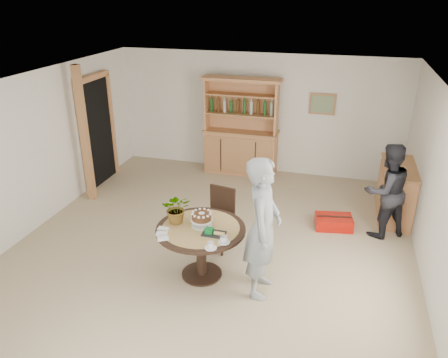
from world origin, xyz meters
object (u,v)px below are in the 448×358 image
(dining_chair, at_px, (219,214))
(teen_boy, at_px, (263,228))
(sideboard, at_px, (396,192))
(dining_table, at_px, (201,237))
(red_suitcase, at_px, (334,222))
(adult_person, at_px, (386,191))
(hutch, at_px, (241,142))

(dining_chair, xyz_separation_m, teen_boy, (0.83, -0.93, 0.40))
(sideboard, distance_m, dining_table, 3.69)
(dining_table, xyz_separation_m, dining_chair, (0.02, 0.83, -0.07))
(dining_table, xyz_separation_m, red_suitcase, (1.70, 1.84, -0.50))
(teen_boy, bearing_deg, dining_table, 81.84)
(teen_boy, xyz_separation_m, adult_person, (1.59, 1.93, -0.16))
(sideboard, height_order, dining_table, sideboard)
(sideboard, bearing_deg, dining_chair, -147.41)
(sideboard, height_order, adult_person, adult_person)
(hutch, bearing_deg, sideboard, -22.21)
(sideboard, relative_size, adult_person, 0.81)
(teen_boy, xyz_separation_m, red_suitcase, (0.85, 1.94, -0.84))
(dining_table, distance_m, dining_chair, 0.83)
(dining_table, xyz_separation_m, adult_person, (2.44, 1.83, 0.17))
(teen_boy, relative_size, adult_person, 1.21)
(sideboard, distance_m, teen_boy, 3.24)
(dining_table, xyz_separation_m, teen_boy, (0.85, -0.10, 0.33))
(sideboard, relative_size, red_suitcase, 1.91)
(dining_table, distance_m, teen_boy, 0.92)
(red_suitcase, bearing_deg, adult_person, -10.56)
(adult_person, xyz_separation_m, red_suitcase, (-0.74, 0.01, -0.67))
(dining_chair, bearing_deg, adult_person, 33.91)
(hutch, distance_m, adult_person, 3.41)
(red_suitcase, bearing_deg, sideboard, 25.45)
(teen_boy, bearing_deg, sideboard, -36.26)
(adult_person, bearing_deg, red_suitcase, -32.11)
(hutch, distance_m, red_suitcase, 2.89)
(adult_person, distance_m, red_suitcase, 1.00)
(hutch, bearing_deg, adult_person, -34.74)
(hutch, xyz_separation_m, adult_person, (2.80, -1.94, 0.09))
(hutch, height_order, dining_table, hutch)
(hutch, relative_size, teen_boy, 1.09)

